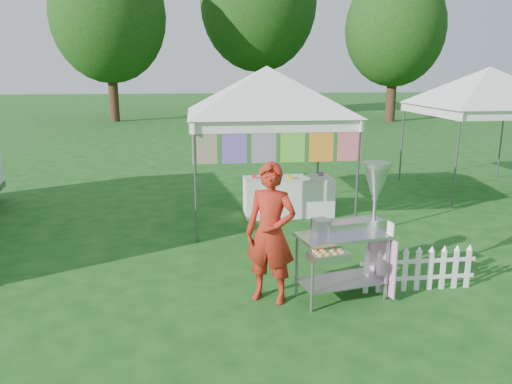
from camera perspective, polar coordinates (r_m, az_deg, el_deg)
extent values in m
plane|color=#154814|center=(7.02, 5.30, -10.87)|extent=(120.00, 120.00, 0.00)
cylinder|color=#59595E|center=(8.52, -6.94, 0.97)|extent=(0.04, 0.04, 2.10)
cylinder|color=#59595E|center=(8.98, 11.50, 1.45)|extent=(0.04, 0.04, 2.10)
cylinder|color=#59595E|center=(11.30, -7.02, 4.13)|extent=(0.04, 0.04, 2.10)
cylinder|color=#59595E|center=(11.65, 7.12, 4.42)|extent=(0.04, 0.04, 2.10)
cube|color=white|center=(8.48, 2.59, 7.52)|extent=(3.00, 0.03, 0.22)
cube|color=white|center=(11.28, 0.16, 9.08)|extent=(3.00, 0.03, 0.22)
pyramid|color=white|center=(9.83, 1.23, 14.22)|extent=(4.24, 4.24, 0.90)
cylinder|color=#59595E|center=(8.47, 2.60, 8.05)|extent=(3.00, 0.03, 0.03)
cube|color=#FEAD0D|center=(8.40, -5.91, 5.54)|extent=(0.42, 0.01, 0.70)
cube|color=#B41BBD|center=(8.42, -2.49, 5.62)|extent=(0.42, 0.01, 0.70)
cube|color=#34C3AE|center=(8.47, 0.90, 5.69)|extent=(0.42, 0.01, 0.70)
cube|color=green|center=(8.56, 4.23, 5.73)|extent=(0.42, 0.01, 0.70)
cube|color=#F2451A|center=(8.67, 7.49, 5.75)|extent=(0.42, 0.01, 0.70)
cube|color=#D81BB3|center=(8.81, 10.66, 5.76)|extent=(0.42, 0.01, 0.70)
cylinder|color=#59595E|center=(11.40, 21.90, 3.32)|extent=(0.04, 0.04, 2.10)
cylinder|color=#59595E|center=(13.92, 16.33, 5.48)|extent=(0.04, 0.04, 2.10)
cylinder|color=#59595E|center=(15.26, 26.21, 5.31)|extent=(0.04, 0.04, 2.10)
cube|color=white|center=(14.45, 21.83, 9.14)|extent=(3.00, 0.03, 0.22)
pyramid|color=white|center=(13.19, 25.22, 12.84)|extent=(4.24, 4.24, 0.90)
cylinder|color=#332312|center=(30.59, -16.02, 11.47)|extent=(0.56, 0.56, 3.96)
ellipsoid|color=#245517|center=(30.72, -16.52, 18.69)|extent=(6.40, 6.40, 7.36)
cylinder|color=#332312|center=(34.52, 0.28, 12.92)|extent=(0.56, 0.56, 4.84)
ellipsoid|color=#245517|center=(34.77, 0.29, 20.73)|extent=(7.60, 7.60, 8.74)
cylinder|color=#332312|center=(30.47, 15.22, 11.10)|extent=(0.56, 0.56, 3.52)
ellipsoid|color=#245517|center=(30.54, 15.64, 17.55)|extent=(5.60, 5.60, 6.44)
cylinder|color=gray|center=(6.23, 6.44, -9.89)|extent=(0.05, 0.05, 0.86)
cylinder|color=gray|center=(6.71, 14.68, -8.46)|extent=(0.05, 0.05, 0.86)
cylinder|color=gray|center=(6.62, 4.68, -8.35)|extent=(0.05, 0.05, 0.86)
cylinder|color=gray|center=(7.08, 12.56, -7.14)|extent=(0.05, 0.05, 0.86)
cube|color=gray|center=(6.72, 9.64, -9.95)|extent=(1.18, 0.76, 0.01)
cube|color=#B7B7BC|center=(6.49, 9.86, -4.91)|extent=(1.24, 0.80, 0.04)
cube|color=#B7B7BC|center=(6.59, 11.02, -3.86)|extent=(0.85, 0.40, 0.14)
cube|color=gray|center=(6.37, 7.42, -4.01)|extent=(0.23, 0.25, 0.21)
cylinder|color=gray|center=(6.65, 13.45, -0.76)|extent=(0.06, 0.06, 0.86)
cone|color=#B7B7BC|center=(6.60, 13.57, 1.25)|extent=(0.41, 0.41, 0.38)
cylinder|color=#B7B7BC|center=(6.56, 13.67, 3.05)|extent=(0.43, 0.43, 0.06)
cube|color=#B7B7BC|center=(6.05, 8.27, -7.22)|extent=(0.51, 0.38, 0.10)
cube|color=#D992B9|center=(6.93, 14.01, -7.71)|extent=(0.17, 0.71, 0.78)
cube|color=white|center=(6.51, 15.13, -4.09)|extent=(0.04, 0.13, 0.17)
imported|color=#A02213|center=(6.34, 1.69, -4.74)|extent=(0.79, 0.70, 1.82)
cube|color=white|center=(6.89, 12.49, -9.10)|extent=(0.07, 0.02, 0.56)
cube|color=white|center=(6.95, 13.90, -8.97)|extent=(0.07, 0.02, 0.56)
cube|color=white|center=(7.02, 15.29, -8.85)|extent=(0.07, 0.02, 0.56)
cube|color=white|center=(7.09, 16.65, -8.72)|extent=(0.07, 0.02, 0.56)
cube|color=white|center=(7.16, 17.99, -8.59)|extent=(0.07, 0.02, 0.56)
cube|color=white|center=(7.24, 19.30, -8.45)|extent=(0.07, 0.02, 0.56)
cube|color=white|center=(7.31, 20.57, -8.32)|extent=(0.07, 0.02, 0.56)
cube|color=white|center=(7.40, 21.82, -8.18)|extent=(0.07, 0.02, 0.56)
cube|color=white|center=(7.48, 23.04, -8.05)|extent=(0.07, 0.02, 0.56)
cube|color=white|center=(7.20, 17.93, -9.32)|extent=(1.62, 0.03, 0.05)
cube|color=white|center=(7.11, 18.07, -7.54)|extent=(1.62, 0.03, 0.05)
cube|color=white|center=(10.28, 3.69, -0.50)|extent=(1.80, 0.70, 0.79)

